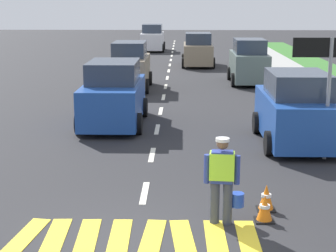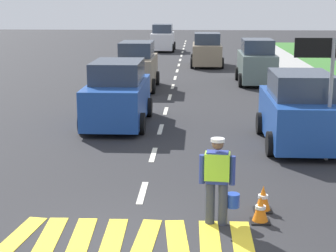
{
  "view_description": "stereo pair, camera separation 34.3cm",
  "coord_description": "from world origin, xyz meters",
  "px_view_note": "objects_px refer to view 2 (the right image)",
  "views": [
    {
      "loc": [
        0.81,
        -8.51,
        4.13
      ],
      "look_at": [
        0.47,
        4.49,
        1.1
      ],
      "focal_mm": 57.92,
      "sensor_mm": 36.0,
      "label": 1
    },
    {
      "loc": [
        1.16,
        -8.5,
        4.13
      ],
      "look_at": [
        0.47,
        4.49,
        1.1
      ],
      "focal_mm": 57.92,
      "sensor_mm": 36.0,
      "label": 2
    }
  ],
  "objects_px": {
    "road_worker": "(218,177)",
    "car_parked_curbside": "(299,111)",
    "car_oncoming_second": "(137,67)",
    "car_parked_far": "(257,63)",
    "car_outgoing_far": "(207,51)",
    "lane_direction_sign": "(323,69)",
    "traffic_cone_near": "(260,209)",
    "car_oncoming_lead": "(118,95)",
    "traffic_cone_far": "(263,198)",
    "car_oncoming_third": "(163,39)"
  },
  "relations": [
    {
      "from": "traffic_cone_near",
      "to": "lane_direction_sign",
      "type": "bearing_deg",
      "value": 65.11
    },
    {
      "from": "traffic_cone_far",
      "to": "car_outgoing_far",
      "type": "relative_size",
      "value": 0.14
    },
    {
      "from": "lane_direction_sign",
      "to": "car_outgoing_far",
      "type": "bearing_deg",
      "value": 97.1
    },
    {
      "from": "traffic_cone_near",
      "to": "car_parked_far",
      "type": "height_order",
      "value": "car_parked_far"
    },
    {
      "from": "car_oncoming_third",
      "to": "car_oncoming_second",
      "type": "bearing_deg",
      "value": -89.99
    },
    {
      "from": "lane_direction_sign",
      "to": "car_oncoming_second",
      "type": "xyz_separation_m",
      "value": [
        -6.05,
        11.46,
        -1.37
      ]
    },
    {
      "from": "lane_direction_sign",
      "to": "car_oncoming_third",
      "type": "distance_m",
      "value": 31.79
    },
    {
      "from": "traffic_cone_near",
      "to": "car_outgoing_far",
      "type": "xyz_separation_m",
      "value": [
        -0.6,
        24.94,
        0.73
      ]
    },
    {
      "from": "traffic_cone_near",
      "to": "car_oncoming_second",
      "type": "xyz_separation_m",
      "value": [
        -4.07,
        15.72,
        0.78
      ]
    },
    {
      "from": "lane_direction_sign",
      "to": "car_oncoming_third",
      "type": "relative_size",
      "value": 0.79
    },
    {
      "from": "car_oncoming_lead",
      "to": "car_parked_far",
      "type": "height_order",
      "value": "car_parked_far"
    },
    {
      "from": "traffic_cone_near",
      "to": "car_parked_curbside",
      "type": "xyz_separation_m",
      "value": [
        1.72,
        5.78,
        0.74
      ]
    },
    {
      "from": "car_outgoing_far",
      "to": "car_parked_curbside",
      "type": "bearing_deg",
      "value": -83.08
    },
    {
      "from": "car_parked_curbside",
      "to": "car_oncoming_third",
      "type": "xyz_separation_m",
      "value": [
        -5.8,
        29.65,
        0.03
      ]
    },
    {
      "from": "traffic_cone_far",
      "to": "car_oncoming_third",
      "type": "xyz_separation_m",
      "value": [
        -4.19,
        34.86,
        0.76
      ]
    },
    {
      "from": "car_parked_curbside",
      "to": "traffic_cone_far",
      "type": "bearing_deg",
      "value": -107.13
    },
    {
      "from": "car_oncoming_lead",
      "to": "car_oncoming_second",
      "type": "relative_size",
      "value": 1.04
    },
    {
      "from": "car_oncoming_lead",
      "to": "car_oncoming_third",
      "type": "distance_m",
      "value": 27.26
    },
    {
      "from": "lane_direction_sign",
      "to": "traffic_cone_near",
      "type": "height_order",
      "value": "lane_direction_sign"
    },
    {
      "from": "traffic_cone_near",
      "to": "car_parked_curbside",
      "type": "relative_size",
      "value": 0.13
    },
    {
      "from": "road_worker",
      "to": "car_outgoing_far",
      "type": "height_order",
      "value": "car_outgoing_far"
    },
    {
      "from": "lane_direction_sign",
      "to": "car_oncoming_second",
      "type": "height_order",
      "value": "lane_direction_sign"
    },
    {
      "from": "car_parked_curbside",
      "to": "car_parked_far",
      "type": "distance_m",
      "value": 11.89
    },
    {
      "from": "road_worker",
      "to": "traffic_cone_far",
      "type": "xyz_separation_m",
      "value": [
        0.93,
        0.69,
        -0.67
      ]
    },
    {
      "from": "car_oncoming_lead",
      "to": "car_parked_curbside",
      "type": "relative_size",
      "value": 1.05
    },
    {
      "from": "road_worker",
      "to": "car_oncoming_second",
      "type": "height_order",
      "value": "car_oncoming_second"
    },
    {
      "from": "car_oncoming_lead",
      "to": "car_parked_far",
      "type": "bearing_deg",
      "value": 59.21
    },
    {
      "from": "car_parked_curbside",
      "to": "car_parked_far",
      "type": "height_order",
      "value": "car_parked_far"
    },
    {
      "from": "traffic_cone_far",
      "to": "car_outgoing_far",
      "type": "height_order",
      "value": "car_outgoing_far"
    },
    {
      "from": "traffic_cone_far",
      "to": "traffic_cone_near",
      "type": "bearing_deg",
      "value": -101.46
    },
    {
      "from": "traffic_cone_far",
      "to": "car_parked_far",
      "type": "height_order",
      "value": "car_parked_far"
    },
    {
      "from": "car_outgoing_far",
      "to": "car_parked_curbside",
      "type": "xyz_separation_m",
      "value": [
        2.32,
        -19.16,
        0.01
      ]
    },
    {
      "from": "road_worker",
      "to": "car_parked_curbside",
      "type": "height_order",
      "value": "car_parked_curbside"
    },
    {
      "from": "car_oncoming_second",
      "to": "car_parked_far",
      "type": "height_order",
      "value": "car_parked_far"
    },
    {
      "from": "car_oncoming_lead",
      "to": "car_parked_far",
      "type": "relative_size",
      "value": 1.11
    },
    {
      "from": "traffic_cone_far",
      "to": "car_parked_curbside",
      "type": "height_order",
      "value": "car_parked_curbside"
    },
    {
      "from": "lane_direction_sign",
      "to": "car_parked_curbside",
      "type": "bearing_deg",
      "value": 99.29
    },
    {
      "from": "car_oncoming_lead",
      "to": "car_oncoming_second",
      "type": "xyz_separation_m",
      "value": [
        -0.18,
        7.55,
        0.03
      ]
    },
    {
      "from": "car_parked_far",
      "to": "car_parked_curbside",
      "type": "bearing_deg",
      "value": -90.22
    },
    {
      "from": "car_parked_far",
      "to": "traffic_cone_near",
      "type": "bearing_deg",
      "value": -95.71
    },
    {
      "from": "car_oncoming_second",
      "to": "car_parked_curbside",
      "type": "bearing_deg",
      "value": -59.73
    },
    {
      "from": "lane_direction_sign",
      "to": "car_outgoing_far",
      "type": "xyz_separation_m",
      "value": [
        -2.58,
        20.69,
        -1.43
      ]
    },
    {
      "from": "car_oncoming_lead",
      "to": "car_parked_far",
      "type": "xyz_separation_m",
      "value": [
        5.66,
        9.5,
        0.04
      ]
    },
    {
      "from": "car_oncoming_lead",
      "to": "road_worker",
      "type": "bearing_deg",
      "value": -69.64
    },
    {
      "from": "car_oncoming_lead",
      "to": "car_oncoming_third",
      "type": "relative_size",
      "value": 1.06
    },
    {
      "from": "road_worker",
      "to": "car_parked_curbside",
      "type": "distance_m",
      "value": 6.43
    },
    {
      "from": "road_worker",
      "to": "lane_direction_sign",
      "type": "distance_m",
      "value": 5.4
    },
    {
      "from": "traffic_cone_far",
      "to": "car_oncoming_second",
      "type": "xyz_separation_m",
      "value": [
        -4.19,
        15.14,
        0.77
      ]
    },
    {
      "from": "car_outgoing_far",
      "to": "car_parked_far",
      "type": "height_order",
      "value": "car_parked_far"
    },
    {
      "from": "traffic_cone_far",
      "to": "car_parked_curbside",
      "type": "relative_size",
      "value": 0.13
    }
  ]
}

